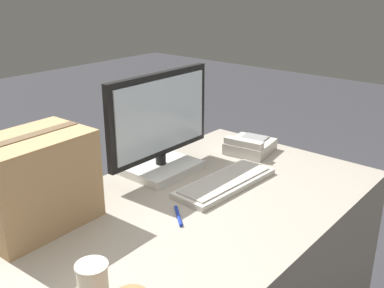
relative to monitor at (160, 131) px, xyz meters
name	(u,v)px	position (x,y,z in m)	size (l,w,h in m)	color
monitor	(160,131)	(0.00, 0.00, 0.00)	(0.55, 0.25, 0.42)	white
keyboard	(225,182)	(0.06, -0.29, -0.17)	(0.47, 0.19, 0.03)	beige
desk_phone	(250,146)	(0.43, -0.16, -0.15)	(0.23, 0.22, 0.08)	beige
paper_cup_right	(93,279)	(-0.69, -0.41, -0.14)	(0.09, 0.09, 0.09)	beige
cardboard_box	(34,182)	(-0.58, 0.01, -0.03)	(0.38, 0.26, 0.31)	tan
pen_marker	(178,216)	(-0.25, -0.32, -0.18)	(0.09, 0.11, 0.01)	#1933B2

